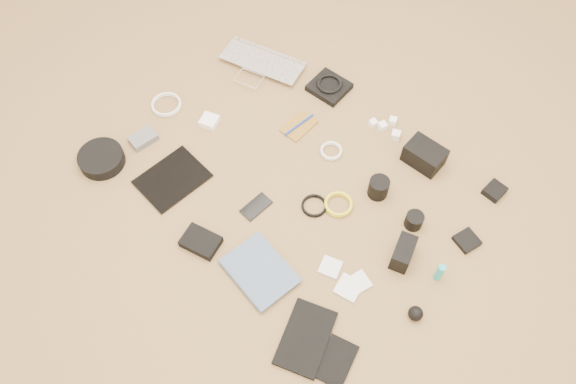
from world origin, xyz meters
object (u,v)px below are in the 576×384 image
Objects in this scene: laptop at (257,70)px; paperback at (239,287)px; dslr_camera at (424,155)px; tablet at (172,179)px; headphone_case at (101,159)px; phone at (256,207)px.

laptop reaches higher than paperback.
dslr_camera is 0.59× the size of tablet.
headphone_case is at bearing -114.16° from laptop.
phone is at bearing 41.85° from paperback.
tablet is (-0.71, -0.67, -0.04)m from dslr_camera.
laptop is at bearing 107.54° from tablet.
laptop is 0.68m from phone.
dslr_camera is at bearing 62.97° from phone.
headphone_case is at bearing -153.35° from phone.
phone is 0.64m from headphone_case.
headphone_case is (-0.60, -0.22, 0.02)m from phone.
dslr_camera is 1.27× the size of phone.
phone is at bearing -121.44° from dslr_camera.
phone is (0.33, 0.11, -0.00)m from tablet.
laptop is 0.76m from headphone_case.
dslr_camera reaches higher than tablet.
tablet is 1.03× the size of paperback.
dslr_camera reaches higher than paperback.
phone is at bearing 20.05° from headphone_case.
tablet is at bearing 82.52° from paperback.
dslr_camera reaches higher than phone.
laptop is at bearing 136.65° from phone.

